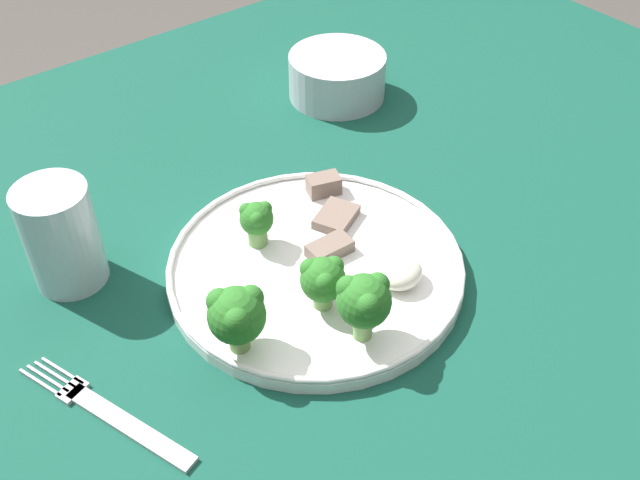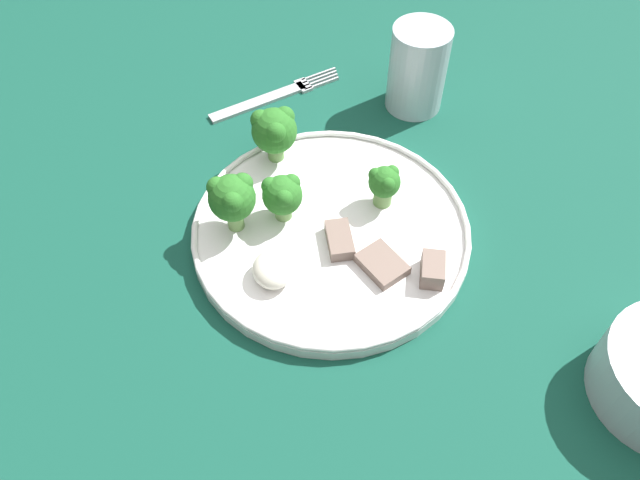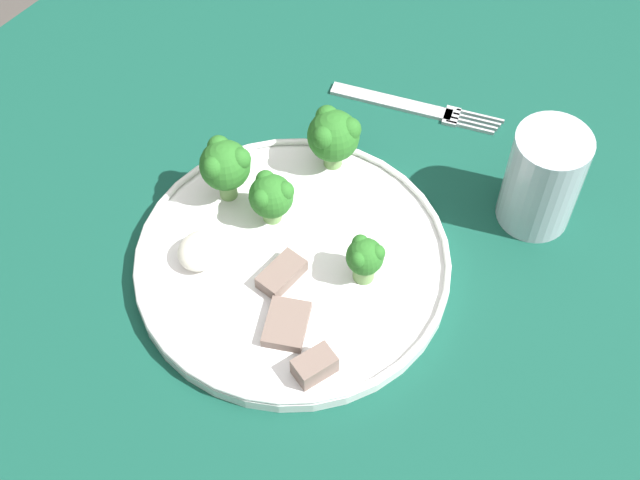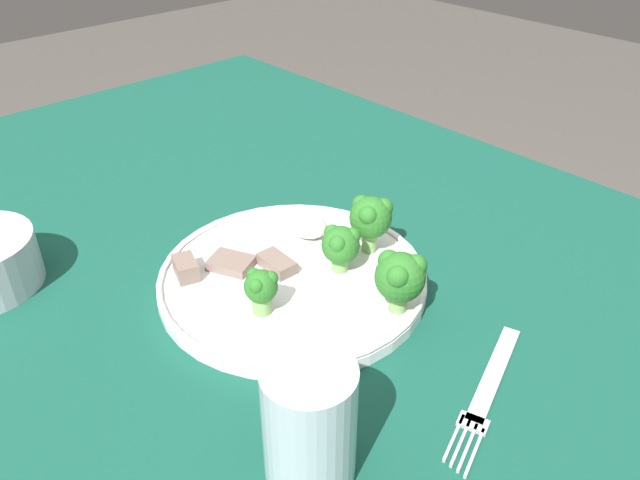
{
  "view_description": "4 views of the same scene",
  "coord_description": "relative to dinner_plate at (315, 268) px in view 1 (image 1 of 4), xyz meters",
  "views": [
    {
      "loc": [
        -0.31,
        -0.43,
        1.25
      ],
      "look_at": [
        -0.0,
        -0.05,
        0.81
      ],
      "focal_mm": 42.0,
      "sensor_mm": 36.0,
      "label": 1
    },
    {
      "loc": [
        0.38,
        -0.12,
        1.25
      ],
      "look_at": [
        0.03,
        -0.05,
        0.79
      ],
      "focal_mm": 35.0,
      "sensor_mm": 36.0,
      "label": 2
    },
    {
      "loc": [
        0.33,
        0.24,
        1.41
      ],
      "look_at": [
        -0.01,
        -0.01,
        0.81
      ],
      "focal_mm": 50.0,
      "sensor_mm": 36.0,
      "label": 3
    },
    {
      "loc": [
        -0.4,
        0.29,
        1.15
      ],
      "look_at": [
        -0.02,
        -0.06,
        0.81
      ],
      "focal_mm": 35.0,
      "sensor_mm": 36.0,
      "label": 4
    }
  ],
  "objects": [
    {
      "name": "table",
      "position": [
        0.0,
        0.04,
        -0.1
      ],
      "size": [
        1.36,
        0.97,
        0.76
      ],
      "color": "#114738",
      "rests_on": "ground_plane"
    },
    {
      "name": "dinner_plate",
      "position": [
        0.0,
        0.0,
        0.0
      ],
      "size": [
        0.28,
        0.28,
        0.02
      ],
      "color": "white",
      "rests_on": "table"
    },
    {
      "name": "fork",
      "position": [
        -0.22,
        -0.02,
        -0.01
      ],
      "size": [
        0.07,
        0.17,
        0.0
      ],
      "color": "#B2B2B7",
      "rests_on": "table"
    },
    {
      "name": "cream_bowl",
      "position": [
        0.22,
        0.24,
        0.02
      ],
      "size": [
        0.12,
        0.12,
        0.06
      ],
      "color": "#B7BCC6",
      "rests_on": "table"
    },
    {
      "name": "drinking_glass",
      "position": [
        -0.18,
        0.14,
        0.04
      ],
      "size": [
        0.07,
        0.07,
        0.1
      ],
      "color": "#B2C1CC",
      "rests_on": "table"
    },
    {
      "name": "broccoli_floret_near_rim_left",
      "position": [
        -0.11,
        -0.04,
        0.04
      ],
      "size": [
        0.05,
        0.05,
        0.06
      ],
      "color": "#709E56",
      "rests_on": "dinner_plate"
    },
    {
      "name": "broccoli_floret_center_left",
      "position": [
        -0.02,
        -0.09,
        0.05
      ],
      "size": [
        0.05,
        0.05,
        0.06
      ],
      "color": "#709E56",
      "rests_on": "dinner_plate"
    },
    {
      "name": "broccoli_floret_back_left",
      "position": [
        -0.02,
        0.06,
        0.03
      ],
      "size": [
        0.03,
        0.03,
        0.05
      ],
      "color": "#709E56",
      "rests_on": "dinner_plate"
    },
    {
      "name": "broccoli_floret_front_left",
      "position": [
        -0.02,
        -0.04,
        0.03
      ],
      "size": [
        0.04,
        0.04,
        0.05
      ],
      "color": "#709E56",
      "rests_on": "dinner_plate"
    },
    {
      "name": "meat_slice_front_slice",
      "position": [
        0.06,
        0.04,
        0.01
      ],
      "size": [
        0.05,
        0.05,
        0.01
      ],
      "color": "#756056",
      "rests_on": "dinner_plate"
    },
    {
      "name": "meat_slice_middle_slice",
      "position": [
        0.08,
        0.08,
        0.01
      ],
      "size": [
        0.04,
        0.03,
        0.02
      ],
      "color": "#756056",
      "rests_on": "dinner_plate"
    },
    {
      "name": "meat_slice_rear_slice",
      "position": [
        0.02,
        0.0,
        0.01
      ],
      "size": [
        0.04,
        0.03,
        0.01
      ],
      "color": "#756056",
      "rests_on": "dinner_plate"
    },
    {
      "name": "sauce_dollop",
      "position": [
        0.05,
        -0.06,
        0.01
      ],
      "size": [
        0.04,
        0.04,
        0.02
      ],
      "color": "silver",
      "rests_on": "dinner_plate"
    }
  ]
}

